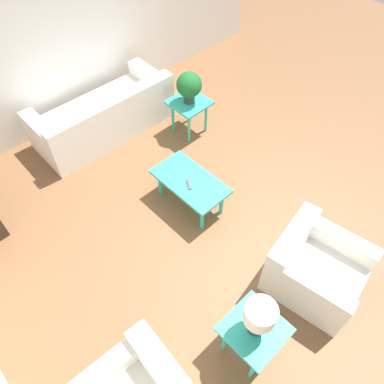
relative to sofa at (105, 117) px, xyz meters
name	(u,v)px	position (x,y,z in m)	size (l,w,h in m)	color
ground_plane	(227,211)	(-2.34, -0.20, -0.29)	(14.00, 14.00, 0.00)	brown
wall_right	(73,26)	(0.72, -0.20, 1.06)	(0.12, 7.20, 2.70)	white
sofa	(105,117)	(0.00, 0.00, 0.00)	(0.93, 2.09, 0.74)	white
armchair	(313,268)	(-3.63, -0.13, 0.00)	(1.03, 0.97, 0.72)	silver
coffee_table	(190,183)	(-1.90, 0.05, 0.09)	(0.96, 0.53, 0.44)	#2DB79E
side_table_plant	(189,106)	(-0.86, -0.93, 0.17)	(0.52, 0.52, 0.55)	#2DB79E
side_table_lamp	(254,332)	(-3.65, 0.91, 0.17)	(0.52, 0.52, 0.55)	#2DB79E
potted_plant	(189,86)	(-0.86, -0.93, 0.53)	(0.36, 0.36, 0.46)	#333338
table_lamp	(259,317)	(-3.65, 0.91, 0.54)	(0.28, 0.28, 0.43)	#333333
remote_control	(189,184)	(-1.95, 0.11, 0.16)	(0.16, 0.12, 0.02)	#4C4C51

